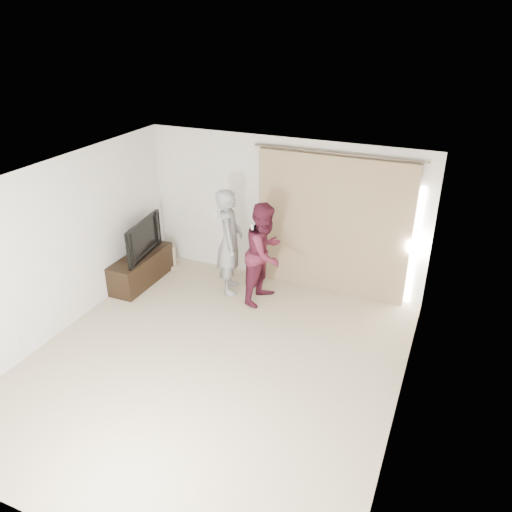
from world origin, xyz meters
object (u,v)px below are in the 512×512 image
Objects in this scene: person_woman at (265,253)px; person_man at (230,242)px; tv_console at (141,268)px; tv at (138,238)px.

person_man is at bearing 174.89° from person_woman.
tv_console is at bearing -166.74° from person_man.
person_man is 1.07× the size of person_woman.
person_woman is (2.27, 0.32, -0.00)m from tv.
tv_console is 0.80× the size of person_woman.
tv is 0.63× the size of person_man.
tv_console is at bearing -0.00° from tv.
person_man reaches higher than tv.
person_woman reaches higher than tv_console.
tv is (0.00, 0.00, 0.60)m from tv_console.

